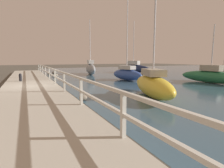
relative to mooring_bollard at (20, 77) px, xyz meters
The scene contains 14 objects.
ground_plane 3.04m from the mooring_bollard, 77.22° to the right, with size 120.00×120.00×0.00m, color #4C473D.
dock_walkway 3.01m from the mooring_bollard, 77.22° to the right, with size 3.44×36.00×0.31m.
railing 3.71m from the mooring_bollard, 51.83° to the right, with size 0.10×32.50×1.06m.
boulder_downstream 8.10m from the mooring_bollard, 68.87° to the right, with size 0.41×0.37×0.31m.
boulder_far_strip 9.22m from the mooring_bollard, 69.70° to the left, with size 0.41×0.37×0.31m.
boulder_near_dock 7.56m from the mooring_bollard, 61.14° to the left, with size 0.40×0.36×0.30m.
boulder_upstream 9.39m from the mooring_bollard, 65.48° to the left, with size 0.66×0.60×0.50m.
boulder_water_edge 6.77m from the mooring_bollard, 57.18° to the left, with size 0.43×0.39×0.33m.
mooring_bollard is the anchor object (origin of this frame).
sailboat_green 16.12m from the mooring_bollard, 22.07° to the right, with size 1.44×5.81×5.00m.
sailboat_blue 9.45m from the mooring_bollard, ahead, with size 1.82×4.12×7.86m.
sailboat_navy 17.04m from the mooring_bollard, 24.53° to the left, with size 3.08×5.59×7.75m.
sailboat_yellow 10.65m from the mooring_bollard, 51.35° to the right, with size 2.90×5.10×7.01m.
sailboat_gray 10.87m from the mooring_bollard, 39.34° to the left, with size 2.07×5.89×7.26m.
Camera 1 is at (-0.27, -12.96, 2.06)m, focal length 28.00 mm.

